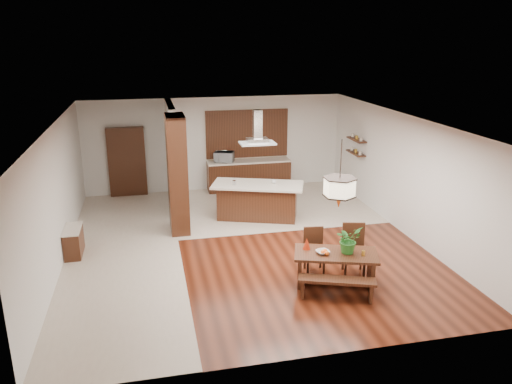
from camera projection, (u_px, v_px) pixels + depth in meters
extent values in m
plane|color=#3A150A|center=(244.00, 243.00, 11.77)|extent=(9.00, 9.00, 0.00)
cube|color=white|center=(243.00, 121.00, 10.90)|extent=(8.00, 9.00, 0.04)
cube|color=silver|center=(215.00, 144.00, 15.52)|extent=(8.00, 0.04, 2.90)
cube|color=silver|center=(304.00, 272.00, 7.14)|extent=(8.00, 0.04, 2.90)
cube|color=silver|center=(57.00, 196.00, 10.50)|extent=(0.04, 9.00, 2.90)
cube|color=silver|center=(404.00, 174.00, 12.16)|extent=(0.04, 9.00, 2.90)
cube|color=beige|center=(124.00, 254.00, 11.20)|extent=(2.50, 9.00, 0.01)
cube|color=beige|center=(269.00, 206.00, 14.35)|extent=(5.50, 4.00, 0.01)
cube|color=#411D10|center=(243.00, 122.00, 10.90)|extent=(8.00, 9.00, 0.02)
cube|color=black|center=(177.00, 174.00, 12.16)|extent=(0.45, 1.00, 2.90)
cube|color=silver|center=(172.00, 155.00, 14.11)|extent=(0.18, 2.40, 2.90)
cube|color=black|center=(74.00, 242.00, 11.07)|extent=(0.37, 0.88, 0.63)
cube|color=black|center=(127.00, 162.00, 14.99)|extent=(1.10, 0.20, 2.10)
cube|color=black|center=(249.00, 176.00, 15.75)|extent=(2.60, 0.60, 0.90)
cube|color=silver|center=(249.00, 161.00, 15.61)|extent=(2.60, 0.62, 0.05)
cube|color=brown|center=(247.00, 134.00, 15.60)|extent=(2.60, 0.08, 1.50)
cube|color=black|center=(356.00, 153.00, 14.57)|extent=(0.26, 0.90, 0.04)
cube|color=black|center=(357.00, 140.00, 14.45)|extent=(0.26, 0.90, 0.04)
cube|color=black|center=(336.00, 254.00, 9.67)|extent=(1.76, 1.26, 0.05)
cube|color=black|center=(300.00, 268.00, 9.83)|extent=(0.27, 0.63, 0.61)
cube|color=black|center=(371.00, 271.00, 9.70)|extent=(0.27, 0.63, 0.61)
imported|color=#286C24|center=(348.00, 240.00, 9.60)|extent=(0.61, 0.58, 0.54)
imported|color=beige|center=(323.00, 252.00, 9.62)|extent=(0.29, 0.29, 0.06)
cone|color=#A4240B|center=(307.00, 244.00, 9.79)|extent=(0.19, 0.19, 0.23)
cylinder|color=gold|center=(363.00, 253.00, 9.53)|extent=(0.08, 0.08, 0.10)
cube|color=black|center=(257.00, 202.00, 13.24)|extent=(2.19, 1.42, 0.92)
cube|color=silver|center=(258.00, 185.00, 13.04)|extent=(2.57, 1.76, 0.05)
imported|color=silver|center=(274.00, 182.00, 13.08)|extent=(0.16, 0.16, 0.09)
imported|color=silver|center=(224.00, 157.00, 15.35)|extent=(0.68, 0.58, 0.32)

